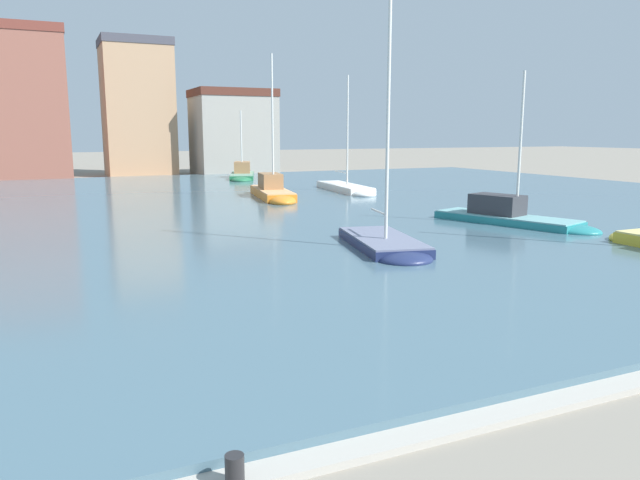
{
  "coord_description": "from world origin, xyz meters",
  "views": [
    {
      "loc": [
        -3.17,
        2.75,
        4.35
      ],
      "look_at": [
        1.8,
        13.67,
        2.2
      ],
      "focal_mm": 33.64,
      "sensor_mm": 36.0,
      "label": 1
    }
  ],
  "objects_px": {
    "sailboat_green": "(242,175)",
    "mooring_bollard": "(235,474)",
    "sailboat_orange": "(273,193)",
    "sailboat_navy": "(387,246)",
    "sailboat_teal": "(514,219)",
    "sailboat_white": "(348,190)"
  },
  "relations": [
    {
      "from": "sailboat_green",
      "to": "mooring_bollard",
      "type": "xyz_separation_m",
      "value": [
        -14.39,
        -46.23,
        -0.3
      ]
    },
    {
      "from": "sailboat_orange",
      "to": "sailboat_green",
      "type": "xyz_separation_m",
      "value": [
        3.19,
        17.0,
        -0.04
      ]
    },
    {
      "from": "sailboat_teal",
      "to": "sailboat_white",
      "type": "bearing_deg",
      "value": 89.46
    },
    {
      "from": "sailboat_white",
      "to": "sailboat_teal",
      "type": "height_order",
      "value": "sailboat_white"
    },
    {
      "from": "sailboat_orange",
      "to": "mooring_bollard",
      "type": "bearing_deg",
      "value": -110.96
    },
    {
      "from": "mooring_bollard",
      "to": "sailboat_teal",
      "type": "bearing_deg",
      "value": 39.49
    },
    {
      "from": "sailboat_navy",
      "to": "sailboat_green",
      "type": "bearing_deg",
      "value": 81.16
    },
    {
      "from": "sailboat_green",
      "to": "sailboat_teal",
      "type": "bearing_deg",
      "value": -84.72
    },
    {
      "from": "sailboat_white",
      "to": "sailboat_orange",
      "type": "xyz_separation_m",
      "value": [
        -6.3,
        -1.9,
        0.21
      ]
    },
    {
      "from": "sailboat_green",
      "to": "mooring_bollard",
      "type": "height_order",
      "value": "sailboat_green"
    },
    {
      "from": "sailboat_navy",
      "to": "sailboat_orange",
      "type": "distance_m",
      "value": 17.86
    },
    {
      "from": "sailboat_teal",
      "to": "sailboat_orange",
      "type": "xyz_separation_m",
      "value": [
        -6.14,
        14.94,
        0.09
      ]
    },
    {
      "from": "mooring_bollard",
      "to": "sailboat_navy",
      "type": "bearing_deg",
      "value": 52.01
    },
    {
      "from": "sailboat_navy",
      "to": "mooring_bollard",
      "type": "xyz_separation_m",
      "value": [
        -8.99,
        -11.51,
        -0.13
      ]
    },
    {
      "from": "sailboat_green",
      "to": "mooring_bollard",
      "type": "bearing_deg",
      "value": -107.29
    },
    {
      "from": "sailboat_teal",
      "to": "sailboat_green",
      "type": "relative_size",
      "value": 0.96
    },
    {
      "from": "sailboat_navy",
      "to": "mooring_bollard",
      "type": "distance_m",
      "value": 14.6
    },
    {
      "from": "sailboat_navy",
      "to": "sailboat_orange",
      "type": "xyz_separation_m",
      "value": [
        2.21,
        17.72,
        0.21
      ]
    },
    {
      "from": "sailboat_green",
      "to": "mooring_bollard",
      "type": "distance_m",
      "value": 48.42
    },
    {
      "from": "sailboat_white",
      "to": "sailboat_navy",
      "type": "xyz_separation_m",
      "value": [
        -8.51,
        -19.62,
        -0.01
      ]
    },
    {
      "from": "sailboat_navy",
      "to": "sailboat_green",
      "type": "distance_m",
      "value": 35.14
    },
    {
      "from": "mooring_bollard",
      "to": "sailboat_green",
      "type": "bearing_deg",
      "value": 72.71
    }
  ]
}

